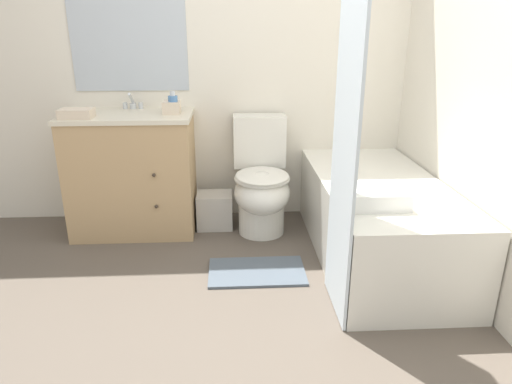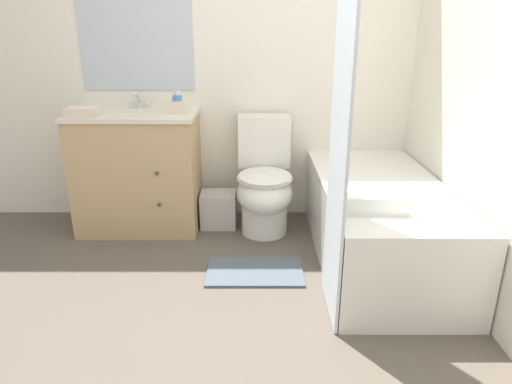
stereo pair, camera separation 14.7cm
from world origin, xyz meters
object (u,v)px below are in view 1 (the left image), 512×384
(bathtub, at_px, (377,219))
(tissue_box, at_px, (172,107))
(soap_dispenser, at_px, (173,104))
(bath_mat, at_px, (257,272))
(bath_towel_folded, at_px, (375,198))
(toilet, at_px, (261,184))
(wastebasket, at_px, (215,210))
(sink_faucet, at_px, (133,104))
(hand_towel_folded, at_px, (76,113))
(vanity_cabinet, at_px, (133,172))

(bathtub, relative_size, tissue_box, 11.97)
(soap_dispenser, bearing_deg, tissue_box, 126.52)
(bathtub, relative_size, bath_mat, 2.68)
(tissue_box, xyz_separation_m, bath_towel_folded, (1.14, -0.91, -0.33))
(toilet, relative_size, bath_mat, 1.39)
(bath_towel_folded, bearing_deg, wastebasket, 133.12)
(sink_faucet, height_order, bath_towel_folded, sink_faucet)
(sink_faucet, height_order, toilet, sink_faucet)
(soap_dispenser, bearing_deg, hand_towel_folded, -169.29)
(toilet, relative_size, bath_towel_folded, 2.50)
(tissue_box, bearing_deg, bath_towel_folded, -38.63)
(sink_faucet, relative_size, wastebasket, 0.55)
(bath_mat, bearing_deg, hand_towel_folded, 153.93)
(tissue_box, distance_m, bath_mat, 1.23)
(bathtub, distance_m, hand_towel_folded, 2.02)
(soap_dispenser, bearing_deg, bathtub, -20.41)
(hand_towel_folded, distance_m, bath_towel_folded, 1.92)
(vanity_cabinet, relative_size, bath_towel_folded, 2.69)
(bathtub, distance_m, bath_towel_folded, 0.53)
(sink_faucet, xyz_separation_m, soap_dispenser, (0.31, -0.22, 0.03))
(bathtub, distance_m, tissue_box, 1.53)
(wastebasket, distance_m, bath_towel_folded, 1.35)
(bath_mat, bearing_deg, wastebasket, 110.95)
(vanity_cabinet, xyz_separation_m, soap_dispenser, (0.31, -0.04, 0.48))
(wastebasket, xyz_separation_m, bath_towel_folded, (0.87, -0.93, 0.43))
(bath_towel_folded, xyz_separation_m, bath_mat, (-0.60, 0.23, -0.55))
(wastebasket, xyz_separation_m, hand_towel_folded, (-0.85, -0.16, 0.75))
(bath_mat, bearing_deg, toilet, 83.88)
(soap_dispenser, xyz_separation_m, hand_towel_folded, (-0.60, -0.11, -0.04))
(sink_faucet, height_order, soap_dispenser, soap_dispenser)
(toilet, height_order, soap_dispenser, soap_dispenser)
(vanity_cabinet, relative_size, bathtub, 0.56)
(bathtub, bearing_deg, bath_mat, -166.54)
(sink_faucet, distance_m, tissue_box, 0.36)
(sink_faucet, bearing_deg, vanity_cabinet, -90.00)
(toilet, distance_m, bath_mat, 0.71)
(soap_dispenser, relative_size, bath_towel_folded, 0.47)
(wastebasket, relative_size, tissue_box, 1.98)
(wastebasket, xyz_separation_m, tissue_box, (-0.26, -0.02, 0.76))
(toilet, xyz_separation_m, bath_mat, (-0.07, -0.62, -0.34))
(vanity_cabinet, height_order, soap_dispenser, soap_dispenser)
(hand_towel_folded, relative_size, bath_mat, 0.35)
(vanity_cabinet, xyz_separation_m, bath_towel_folded, (1.44, -0.93, 0.12))
(vanity_cabinet, height_order, bath_towel_folded, vanity_cabinet)
(bathtub, relative_size, soap_dispenser, 10.25)
(vanity_cabinet, bearing_deg, bath_towel_folded, -32.93)
(tissue_box, height_order, soap_dispenser, soap_dispenser)
(wastebasket, bearing_deg, hand_towel_folded, -169.68)
(toilet, relative_size, wastebasket, 3.12)
(bath_mat, bearing_deg, bath_towel_folded, -20.82)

